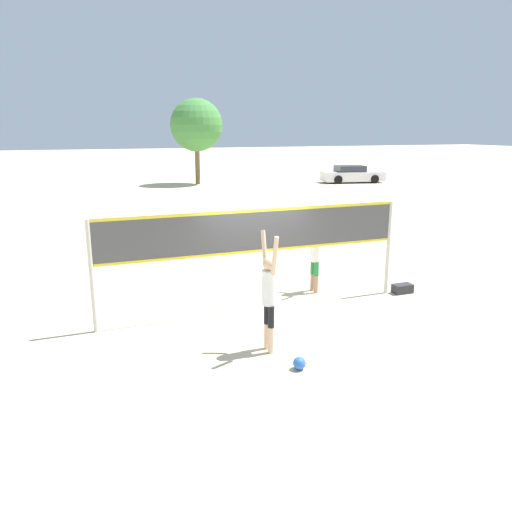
% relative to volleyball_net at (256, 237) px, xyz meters
% --- Properties ---
extents(ground_plane, '(200.00, 200.00, 0.00)m').
position_rel_volleyball_net_xyz_m(ground_plane, '(0.00, 0.00, -1.72)').
color(ground_plane, beige).
extents(volleyball_net, '(7.12, 0.09, 2.33)m').
position_rel_volleyball_net_xyz_m(volleyball_net, '(0.00, 0.00, 0.00)').
color(volleyball_net, beige).
rests_on(volleyball_net, ground_plane).
extents(player_spiker, '(0.28, 0.72, 2.25)m').
position_rel_volleyball_net_xyz_m(player_spiker, '(-0.54, -2.10, -0.53)').
color(player_spiker, beige).
rests_on(player_spiker, ground_plane).
extents(player_blocker, '(0.28, 0.68, 1.99)m').
position_rel_volleyball_net_xyz_m(player_blocker, '(1.87, 0.73, -0.68)').
color(player_blocker, tan).
rests_on(player_blocker, ground_plane).
extents(volleyball, '(0.23, 0.23, 0.23)m').
position_rel_volleyball_net_xyz_m(volleyball, '(-0.34, -2.99, -1.61)').
color(volleyball, blue).
rests_on(volleyball, ground_plane).
extents(gear_bag, '(0.50, 0.28, 0.23)m').
position_rel_volleyball_net_xyz_m(gear_bag, '(3.91, -0.17, -1.61)').
color(gear_bag, '#2D2D33').
rests_on(gear_bag, ground_plane).
extents(parked_car_near, '(4.98, 2.72, 1.31)m').
position_rel_volleyball_net_xyz_m(parked_car_near, '(17.06, 23.76, -1.12)').
color(parked_car_near, silver).
rests_on(parked_car_near, ground_plane).
extents(tree_left_cluster, '(3.84, 3.84, 6.26)m').
position_rel_volleyball_net_xyz_m(tree_left_cluster, '(5.56, 26.88, 2.60)').
color(tree_left_cluster, brown).
rests_on(tree_left_cluster, ground_plane).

